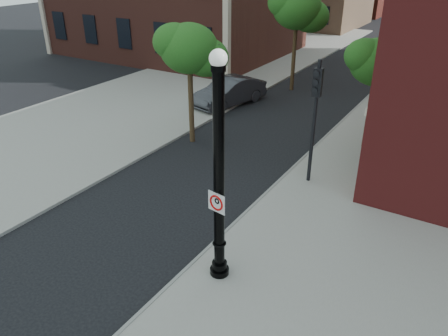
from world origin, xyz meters
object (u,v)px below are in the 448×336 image
Objects in this scene: lamppost at (219,186)px; no_parking_sign at (217,202)px; traffic_signal_left at (218,79)px; traffic_signal_right at (316,103)px; parked_car at (229,92)px.

lamppost is 11.58× the size of no_parking_sign.
no_parking_sign is at bearing -65.23° from traffic_signal_left.
traffic_signal_right is (5.08, -1.46, 0.17)m from traffic_signal_left.
traffic_signal_left is (-5.04, 7.92, 0.17)m from lamppost.
lamppost is 9.39m from traffic_signal_left.
traffic_signal_right is (0.05, 6.46, 0.34)m from lamppost.
lamppost is at bearing 108.29° from no_parking_sign.
traffic_signal_right reaches higher than traffic_signal_left.
traffic_signal_right is at bearing 98.70° from no_parking_sign.
lamppost is 1.31× the size of traffic_signal_right.
lamppost is 15.21m from parked_car.
lamppost reaches higher than parked_car.
lamppost is at bearing -97.49° from traffic_signal_right.
traffic_signal_right is at bearing 89.58° from lamppost.
no_parking_sign is (0.03, -0.16, -0.40)m from lamppost.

